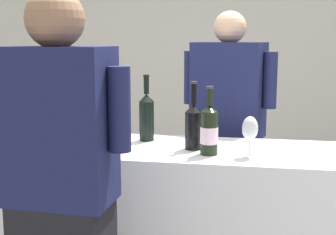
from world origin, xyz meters
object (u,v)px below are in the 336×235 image
at_px(wine_bottle_0, 147,116).
at_px(wine_bottle_5, 193,125).
at_px(wine_bottle_1, 209,130).
at_px(wine_bottle_6, 56,121).
at_px(wine_glass, 250,130).
at_px(person_server, 227,155).
at_px(person_guest, 63,226).
at_px(wine_bottle_7, 108,117).

bearing_deg(wine_bottle_0, wine_bottle_5, -29.67).
relative_size(wine_bottle_1, wine_bottle_6, 0.99).
distance_m(wine_bottle_1, wine_glass, 0.19).
distance_m(person_server, person_guest, 1.38).
bearing_deg(wine_bottle_1, wine_bottle_0, 145.24).
relative_size(wine_bottle_0, person_server, 0.20).
height_order(wine_bottle_0, wine_bottle_7, wine_bottle_0).
relative_size(wine_bottle_5, person_guest, 0.19).
distance_m(wine_bottle_1, wine_bottle_6, 0.80).
relative_size(wine_bottle_0, wine_glass, 1.86).
height_order(wine_bottle_1, wine_glass, wine_bottle_1).
height_order(wine_bottle_6, wine_bottle_7, wine_bottle_6).
bearing_deg(wine_bottle_1, wine_bottle_5, 132.65).
relative_size(wine_bottle_6, wine_glass, 1.72).
xyz_separation_m(wine_bottle_6, person_guest, (0.30, -0.65, -0.28)).
height_order(wine_bottle_0, person_server, person_server).
bearing_deg(person_server, wine_bottle_6, -143.68).
bearing_deg(wine_glass, wine_bottle_1, 176.07).
height_order(wine_bottle_5, person_guest, person_guest).
relative_size(person_server, person_guest, 0.99).
distance_m(wine_bottle_6, wine_glass, 0.99).
bearing_deg(person_server, wine_bottle_0, -131.39).
distance_m(wine_bottle_0, wine_bottle_1, 0.43).
bearing_deg(person_guest, person_server, 67.04).
height_order(person_server, person_guest, person_guest).
distance_m(wine_bottle_1, wine_bottle_7, 0.64).
distance_m(wine_bottle_1, wine_bottle_5, 0.13).
relative_size(wine_bottle_7, person_server, 0.19).
bearing_deg(wine_glass, wine_bottle_7, 159.04).
xyz_separation_m(wine_bottle_1, wine_bottle_5, (-0.09, 0.09, 0.01)).
xyz_separation_m(wine_bottle_1, person_guest, (-0.49, -0.56, -0.28)).
bearing_deg(wine_bottle_7, wine_bottle_6, -138.40).
xyz_separation_m(wine_bottle_0, wine_bottle_6, (-0.44, -0.16, -0.01)).
xyz_separation_m(wine_bottle_5, wine_bottle_7, (-0.49, 0.19, -0.00)).
relative_size(wine_bottle_0, wine_bottle_7, 1.10).
bearing_deg(wine_bottle_0, person_server, 48.61).
height_order(wine_bottle_5, person_server, person_server).
bearing_deg(wine_bottle_0, wine_glass, -25.59).
bearing_deg(wine_bottle_5, wine_bottle_0, 150.33).
xyz_separation_m(wine_bottle_0, wine_bottle_5, (0.27, -0.15, -0.01)).
bearing_deg(wine_bottle_1, person_guest, -131.03).
bearing_deg(wine_bottle_5, person_server, 77.80).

